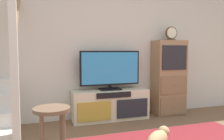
% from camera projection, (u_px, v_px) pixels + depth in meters
% --- Properties ---
extents(back_wall, '(6.40, 0.12, 2.70)m').
position_uv_depth(back_wall, '(122.00, 42.00, 4.23)').
color(back_wall, beige).
rests_on(back_wall, ground_plane).
extents(media_console, '(1.32, 0.38, 0.52)m').
position_uv_depth(media_console, '(111.00, 105.00, 3.98)').
color(media_console, beige).
rests_on(media_console, ground_plane).
extents(television, '(1.05, 0.22, 0.67)m').
position_uv_depth(television, '(110.00, 69.00, 3.95)').
color(television, black).
rests_on(television, media_console).
extents(side_cabinet, '(0.58, 0.38, 1.38)m').
position_uv_depth(side_cabinet, '(169.00, 78.00, 4.31)').
color(side_cabinet, '#93704C').
rests_on(side_cabinet, ground_plane).
extents(desk_clock, '(0.23, 0.08, 0.25)m').
position_uv_depth(desk_clock, '(171.00, 34.00, 4.23)').
color(desk_clock, '#4C3823').
rests_on(desk_clock, side_cabinet).
extents(bar_stool_near, '(0.34, 0.34, 0.67)m').
position_uv_depth(bar_stool_near, '(52.00, 125.00, 2.13)').
color(bar_stool_near, brown).
rests_on(bar_stool_near, ground_plane).
extents(dog, '(0.47, 0.43, 0.23)m').
position_uv_depth(dog, '(158.00, 139.00, 2.81)').
color(dog, tan).
rests_on(dog, ground_plane).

